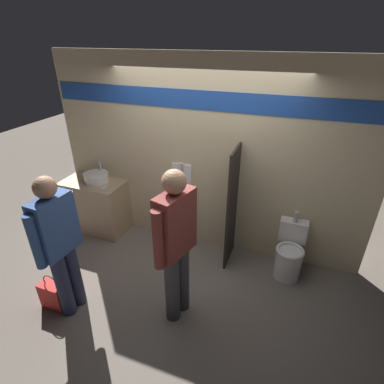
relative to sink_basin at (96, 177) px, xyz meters
name	(u,v)px	position (x,y,z in m)	size (l,w,h in m)	color
ground_plane	(188,263)	(1.64, -0.36, -0.92)	(16.00, 16.00, 0.00)	#70665B
display_wall	(203,158)	(1.64, 0.24, 0.45)	(4.45, 0.07, 2.70)	beige
sink_counter	(96,206)	(-0.05, -0.05, -0.49)	(0.97, 0.54, 0.85)	tan
sink_basin	(96,177)	(0.00, 0.00, 0.00)	(0.37, 0.37, 0.27)	white
cell_phone	(104,188)	(0.24, -0.16, -0.06)	(0.07, 0.14, 0.01)	#B7B7BC
divider_near_counter	(232,208)	(2.15, -0.04, -0.08)	(0.03, 0.52, 1.66)	#28231E
urinal_near_counter	(179,193)	(1.34, 0.09, -0.07)	(0.31, 0.27, 1.28)	silver
toilet	(289,254)	(2.96, -0.07, -0.60)	(0.36, 0.52, 0.86)	white
person_in_vest	(176,242)	(1.83, -1.17, 0.08)	(0.31, 0.61, 1.80)	#3D3D42
person_with_lanyard	(59,243)	(0.66, -1.53, 0.02)	(0.22, 0.59, 1.70)	#282D4C
shopping_bag	(54,294)	(0.43, -1.59, -0.75)	(0.30, 0.17, 0.46)	red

